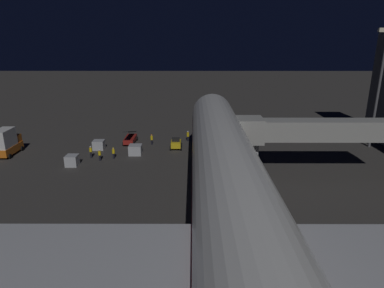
{
  "coord_description": "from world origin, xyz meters",
  "views": [
    {
      "loc": [
        2.89,
        24.46,
        16.56
      ],
      "look_at": [
        3.0,
        -16.93,
        3.5
      ],
      "focal_mm": 31.19,
      "sensor_mm": 36.0,
      "label": 1
    }
  ],
  "objects_px": {
    "ground_crew_marshaller_fwd": "(113,152)",
    "ground_crew_by_tug": "(152,139)",
    "baggage_container_spare": "(135,150)",
    "ground_crew_by_belt_loader": "(91,151)",
    "jet_bridge": "(302,130)",
    "ground_crew_under_port_wing": "(198,144)",
    "ground_crew_walking_aft": "(188,135)",
    "ground_crew_near_nose_gear": "(100,154)",
    "baggage_container_far_row": "(99,145)",
    "traffic_cone_nose_starboard": "(197,144)",
    "apron_floodlight_mast": "(380,81)",
    "baggage_tug_lead": "(176,144)",
    "belt_loader": "(130,138)",
    "catering_truck": "(7,142)",
    "airliner_at_gate": "(243,236)",
    "traffic_cone_nose_port": "(224,144)",
    "baggage_container_near_belt": "(72,160)"
  },
  "relations": [
    {
      "from": "ground_crew_marshaller_fwd",
      "to": "ground_crew_by_tug",
      "type": "height_order",
      "value": "ground_crew_by_tug"
    },
    {
      "from": "baggage_container_spare",
      "to": "ground_crew_by_belt_loader",
      "type": "height_order",
      "value": "ground_crew_by_belt_loader"
    },
    {
      "from": "jet_bridge",
      "to": "ground_crew_under_port_wing",
      "type": "distance_m",
      "value": 16.71
    },
    {
      "from": "ground_crew_walking_aft",
      "to": "ground_crew_near_nose_gear",
      "type": "bearing_deg",
      "value": 37.76
    },
    {
      "from": "ground_crew_under_port_wing",
      "to": "baggage_container_far_row",
      "type": "bearing_deg",
      "value": -0.79
    },
    {
      "from": "ground_crew_by_belt_loader",
      "to": "traffic_cone_nose_starboard",
      "type": "distance_m",
      "value": 16.53
    },
    {
      "from": "apron_floodlight_mast",
      "to": "baggage_tug_lead",
      "type": "distance_m",
      "value": 32.55
    },
    {
      "from": "ground_crew_under_port_wing",
      "to": "ground_crew_by_tug",
      "type": "xyz_separation_m",
      "value": [
        7.59,
        -2.71,
        -0.02
      ]
    },
    {
      "from": "baggage_tug_lead",
      "to": "ground_crew_marshaller_fwd",
      "type": "distance_m",
      "value": 9.92
    },
    {
      "from": "ground_crew_near_nose_gear",
      "to": "ground_crew_walking_aft",
      "type": "bearing_deg",
      "value": -142.24
    },
    {
      "from": "jet_bridge",
      "to": "apron_floodlight_mast",
      "type": "distance_m",
      "value": 19.34
    },
    {
      "from": "belt_loader",
      "to": "catering_truck",
      "type": "height_order",
      "value": "catering_truck"
    },
    {
      "from": "catering_truck",
      "to": "jet_bridge",
      "type": "bearing_deg",
      "value": 169.95
    },
    {
      "from": "baggage_container_far_row",
      "to": "catering_truck",
      "type": "bearing_deg",
      "value": 12.03
    },
    {
      "from": "apron_floodlight_mast",
      "to": "ground_crew_walking_aft",
      "type": "distance_m",
      "value": 30.89
    },
    {
      "from": "airliner_at_gate",
      "to": "apron_floodlight_mast",
      "type": "relative_size",
      "value": 3.95
    },
    {
      "from": "apron_floodlight_mast",
      "to": "ground_crew_under_port_wing",
      "type": "xyz_separation_m",
      "value": [
        27.55,
        1.64,
        -9.51
      ]
    },
    {
      "from": "baggage_container_spare",
      "to": "traffic_cone_nose_port",
      "type": "xyz_separation_m",
      "value": [
        -13.69,
        -4.16,
        -0.46
      ]
    },
    {
      "from": "belt_loader",
      "to": "baggage_container_far_row",
      "type": "distance_m",
      "value": 5.43
    },
    {
      "from": "apron_floodlight_mast",
      "to": "ground_crew_marshaller_fwd",
      "type": "distance_m",
      "value": 41.38
    },
    {
      "from": "baggage_container_far_row",
      "to": "ground_crew_under_port_wing",
      "type": "relative_size",
      "value": 0.94
    },
    {
      "from": "baggage_container_near_belt",
      "to": "baggage_container_far_row",
      "type": "height_order",
      "value": "baggage_container_near_belt"
    },
    {
      "from": "ground_crew_near_nose_gear",
      "to": "traffic_cone_nose_starboard",
      "type": "distance_m",
      "value": 15.52
    },
    {
      "from": "apron_floodlight_mast",
      "to": "ground_crew_walking_aft",
      "type": "bearing_deg",
      "value": -5.95
    },
    {
      "from": "baggage_tug_lead",
      "to": "ground_crew_walking_aft",
      "type": "distance_m",
      "value": 4.55
    },
    {
      "from": "ground_crew_near_nose_gear",
      "to": "baggage_container_spare",
      "type": "bearing_deg",
      "value": -150.07
    },
    {
      "from": "catering_truck",
      "to": "ground_crew_by_belt_loader",
      "type": "distance_m",
      "value": 12.8
    },
    {
      "from": "ground_crew_under_port_wing",
      "to": "traffic_cone_nose_port",
      "type": "xyz_separation_m",
      "value": [
        -4.25,
        -1.92,
        -0.72
      ]
    },
    {
      "from": "ground_crew_marshaller_fwd",
      "to": "ground_crew_by_tug",
      "type": "xyz_separation_m",
      "value": [
        -4.72,
        -6.74,
        0.04
      ]
    },
    {
      "from": "apron_floodlight_mast",
      "to": "traffic_cone_nose_port",
      "type": "relative_size",
      "value": 32.94
    },
    {
      "from": "jet_bridge",
      "to": "baggage_container_near_belt",
      "type": "bearing_deg",
      "value": -5.58
    },
    {
      "from": "baggage_container_near_belt",
      "to": "ground_crew_marshaller_fwd",
      "type": "distance_m",
      "value": 5.76
    },
    {
      "from": "baggage_container_far_row",
      "to": "traffic_cone_nose_starboard",
      "type": "distance_m",
      "value": 15.54
    },
    {
      "from": "baggage_container_spare",
      "to": "ground_crew_by_tug",
      "type": "relative_size",
      "value": 1.06
    },
    {
      "from": "jet_bridge",
      "to": "traffic_cone_nose_port",
      "type": "bearing_deg",
      "value": -54.29
    },
    {
      "from": "jet_bridge",
      "to": "belt_loader",
      "type": "bearing_deg",
      "value": -29.01
    },
    {
      "from": "jet_bridge",
      "to": "ground_crew_near_nose_gear",
      "type": "relative_size",
      "value": 11.39
    },
    {
      "from": "baggage_tug_lead",
      "to": "ground_crew_under_port_wing",
      "type": "distance_m",
      "value": 3.54
    },
    {
      "from": "ground_crew_under_port_wing",
      "to": "ground_crew_walking_aft",
      "type": "relative_size",
      "value": 1.0
    },
    {
      "from": "baggage_container_near_belt",
      "to": "traffic_cone_nose_starboard",
      "type": "distance_m",
      "value": 19.29
    },
    {
      "from": "apron_floodlight_mast",
      "to": "baggage_container_far_row",
      "type": "xyz_separation_m",
      "value": [
        43.14,
        1.43,
        -9.78
      ]
    },
    {
      "from": "jet_bridge",
      "to": "ground_crew_marshaller_fwd",
      "type": "height_order",
      "value": "jet_bridge"
    },
    {
      "from": "airliner_at_gate",
      "to": "traffic_cone_nose_port",
      "type": "height_order",
      "value": "airliner_at_gate"
    },
    {
      "from": "baggage_container_near_belt",
      "to": "ground_crew_near_nose_gear",
      "type": "xyz_separation_m",
      "value": [
        -3.25,
        -1.95,
        0.2
      ]
    },
    {
      "from": "baggage_tug_lead",
      "to": "traffic_cone_nose_port",
      "type": "bearing_deg",
      "value": -169.72
    },
    {
      "from": "baggage_container_near_belt",
      "to": "ground_crew_marshaller_fwd",
      "type": "bearing_deg",
      "value": -150.63
    },
    {
      "from": "airliner_at_gate",
      "to": "jet_bridge",
      "type": "xyz_separation_m",
      "value": [
        -10.61,
        -22.96,
        0.08
      ]
    },
    {
      "from": "catering_truck",
      "to": "baggage_container_near_belt",
      "type": "xyz_separation_m",
      "value": [
        -11.06,
        4.34,
        -1.27
      ]
    },
    {
      "from": "baggage_container_far_row",
      "to": "jet_bridge",
      "type": "bearing_deg",
      "value": 160.51
    },
    {
      "from": "baggage_tug_lead",
      "to": "ground_crew_by_belt_loader",
      "type": "height_order",
      "value": "baggage_tug_lead"
    }
  ]
}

